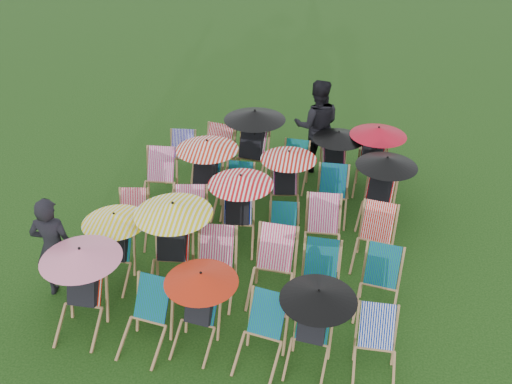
% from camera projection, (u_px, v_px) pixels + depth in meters
% --- Properties ---
extents(ground, '(100.00, 100.00, 0.00)m').
position_uv_depth(ground, '(253.00, 251.00, 9.70)').
color(ground, black).
rests_on(ground, ground).
extents(deckchair_0, '(1.11, 1.15, 1.31)m').
position_uv_depth(deckchair_0, '(80.00, 289.00, 7.84)').
color(deckchair_0, '#997247').
rests_on(deckchair_0, ground).
extents(deckchair_1, '(0.72, 0.91, 0.90)m').
position_uv_depth(deckchair_1, '(145.00, 320.00, 7.66)').
color(deckchair_1, '#997247').
rests_on(deckchair_1, ground).
extents(deckchair_2, '(0.99, 1.05, 1.17)m').
position_uv_depth(deckchair_2, '(198.00, 309.00, 7.61)').
color(deckchair_2, '#997247').
rests_on(deckchair_2, ground).
extents(deckchair_3, '(0.73, 0.91, 0.88)m').
position_uv_depth(deckchair_3, '(261.00, 335.00, 7.43)').
color(deckchair_3, '#997247').
rests_on(deckchair_3, ground).
extents(deckchair_4, '(0.99, 1.05, 1.18)m').
position_uv_depth(deckchair_4, '(312.00, 327.00, 7.32)').
color(deckchair_4, '#997247').
rests_on(deckchair_4, ground).
extents(deckchair_5, '(0.57, 0.79, 0.86)m').
position_uv_depth(deckchair_5, '(376.00, 349.00, 7.26)').
color(deckchair_5, '#997247').
rests_on(deckchair_5, ground).
extents(deckchair_6, '(1.00, 1.03, 1.18)m').
position_uv_depth(deckchair_6, '(114.00, 247.00, 8.76)').
color(deckchair_6, '#997247').
rests_on(deckchair_6, ground).
extents(deckchair_7, '(1.18, 1.25, 1.40)m').
position_uv_depth(deckchair_7, '(171.00, 243.00, 8.64)').
color(deckchair_7, '#997247').
rests_on(deckchair_7, ground).
extents(deckchair_8, '(0.70, 0.94, 0.98)m').
position_uv_depth(deckchair_8, '(214.00, 268.00, 8.53)').
color(deckchair_8, '#997247').
rests_on(deckchair_8, ground).
extents(deckchair_9, '(0.73, 0.97, 1.01)m').
position_uv_depth(deckchair_9, '(272.00, 269.00, 8.50)').
color(deckchair_9, '#997247').
rests_on(deckchair_9, ground).
extents(deckchair_10, '(0.64, 0.87, 0.93)m').
position_uv_depth(deckchair_10, '(319.00, 280.00, 8.34)').
color(deckchair_10, '#997247').
rests_on(deckchair_10, ground).
extents(deckchair_11, '(0.72, 0.92, 0.91)m').
position_uv_depth(deckchair_11, '(379.00, 285.00, 8.26)').
color(deckchair_11, '#997247').
rests_on(deckchair_11, ground).
extents(deckchair_12, '(0.66, 0.84, 0.83)m').
position_uv_depth(deckchair_12, '(132.00, 219.00, 9.76)').
color(deckchair_12, '#997247').
rests_on(deckchair_12, ground).
extents(deckchair_13, '(0.77, 0.97, 0.96)m').
position_uv_depth(deckchair_13, '(189.00, 222.00, 9.59)').
color(deckchair_13, '#997247').
rests_on(deckchair_13, ground).
extents(deckchair_14, '(1.09, 1.17, 1.29)m').
position_uv_depth(deckchair_14, '(238.00, 210.00, 9.54)').
color(deckchair_14, '#997247').
rests_on(deckchair_14, ground).
extents(deckchair_15, '(0.59, 0.78, 0.81)m').
position_uv_depth(deckchair_15, '(283.00, 234.00, 9.42)').
color(deckchair_15, '#997247').
rests_on(deckchair_15, ground).
extents(deckchair_16, '(0.68, 0.91, 0.96)m').
position_uv_depth(deckchair_16, '(323.00, 231.00, 9.37)').
color(deckchair_16, '#997247').
rests_on(deckchair_16, ground).
extents(deckchair_17, '(0.76, 0.96, 0.94)m').
position_uv_depth(deckchair_17, '(374.00, 239.00, 9.19)').
color(deckchair_17, '#997247').
rests_on(deckchair_17, ground).
extents(deckchair_18, '(0.70, 0.94, 0.97)m').
position_uv_depth(deckchair_18, '(159.00, 179.00, 10.78)').
color(deckchair_18, '#997247').
rests_on(deckchair_18, ground).
extents(deckchair_19, '(1.14, 1.20, 1.36)m').
position_uv_depth(deckchair_19, '(204.00, 174.00, 10.50)').
color(deckchair_19, '#997247').
rests_on(deckchair_19, ground).
extents(deckchair_20, '(0.58, 0.81, 0.87)m').
position_uv_depth(deckchair_20, '(238.00, 192.00, 10.50)').
color(deckchair_20, '#997247').
rests_on(deckchair_20, ground).
extents(deckchair_21, '(1.02, 1.10, 1.21)m').
position_uv_depth(deckchair_21, '(286.00, 181.00, 10.42)').
color(deckchair_21, '#997247').
rests_on(deckchair_21, ground).
extents(deckchair_22, '(0.60, 0.84, 0.91)m').
position_uv_depth(deckchair_22, '(332.00, 196.00, 10.34)').
color(deckchair_22, '#997247').
rests_on(deckchair_22, ground).
extents(deckchair_23, '(1.08, 1.15, 1.28)m').
position_uv_depth(deckchair_23, '(380.00, 190.00, 10.10)').
color(deckchair_23, '#997247').
rests_on(deckchair_23, ground).
extents(deckchair_24, '(0.65, 0.85, 0.87)m').
position_uv_depth(deckchair_24, '(181.00, 156.00, 11.68)').
color(deckchair_24, '#997247').
rests_on(deckchair_24, ground).
extents(deckchair_25, '(0.84, 1.05, 1.03)m').
position_uv_depth(deckchair_25, '(214.00, 156.00, 11.53)').
color(deckchair_25, '#997247').
rests_on(deckchair_25, ground).
extents(deckchair_26, '(1.22, 1.30, 1.45)m').
position_uv_depth(deckchair_26, '(251.00, 144.00, 11.42)').
color(deckchair_26, '#997247').
rests_on(deckchair_26, ground).
extents(deckchair_27, '(0.62, 0.82, 0.85)m').
position_uv_depth(deckchair_27, '(294.00, 167.00, 11.34)').
color(deckchair_27, '#997247').
rests_on(deckchair_27, ground).
extents(deckchair_28, '(1.00, 1.09, 1.19)m').
position_uv_depth(deckchair_28, '(335.00, 160.00, 11.15)').
color(deckchair_28, '#997247').
rests_on(deckchair_28, ground).
extents(deckchair_29, '(1.09, 1.15, 1.30)m').
position_uv_depth(deckchair_29, '(373.00, 158.00, 11.10)').
color(deckchair_29, '#997247').
rests_on(deckchair_29, ground).
extents(person_left, '(0.67, 0.49, 1.70)m').
position_uv_depth(person_left, '(54.00, 248.00, 8.36)').
color(person_left, black).
rests_on(person_left, ground).
extents(person_rear, '(1.04, 0.86, 1.96)m').
position_uv_depth(person_rear, '(317.00, 126.00, 11.65)').
color(person_rear, black).
rests_on(person_rear, ground).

